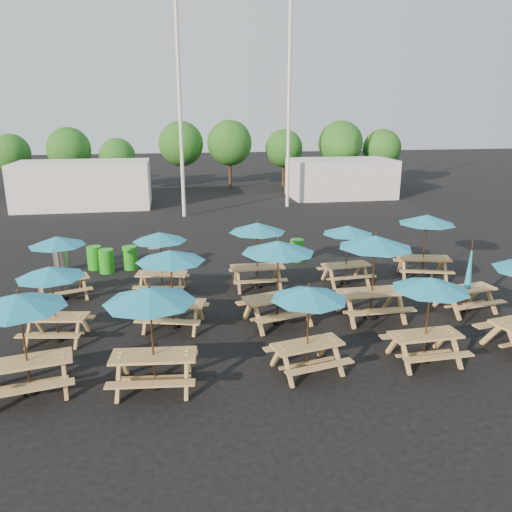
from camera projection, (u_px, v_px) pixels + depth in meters
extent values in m
plane|color=black|center=(264.00, 303.00, 15.56)|extent=(120.00, 120.00, 0.00)
cube|color=tan|center=(27.00, 362.00, 10.40)|extent=(1.87, 1.03, 0.06)
cube|color=tan|center=(28.00, 389.00, 9.90)|extent=(1.78, 0.60, 0.04)
cube|color=tan|center=(30.00, 360.00, 11.06)|extent=(1.78, 0.60, 0.04)
cylinder|color=black|center=(31.00, 390.00, 10.59)|extent=(0.35, 0.35, 0.10)
cylinder|color=brown|center=(25.00, 344.00, 10.29)|extent=(0.04, 0.04, 2.26)
cone|color=teal|center=(19.00, 301.00, 10.02)|extent=(2.23, 2.23, 0.31)
cube|color=tan|center=(56.00, 317.00, 12.84)|extent=(1.68, 0.88, 0.05)
cube|color=tan|center=(48.00, 336.00, 12.35)|extent=(1.61, 0.48, 0.04)
cube|color=tan|center=(65.00, 317.00, 13.48)|extent=(1.61, 0.48, 0.04)
cylinder|color=black|center=(58.00, 339.00, 13.01)|extent=(0.32, 0.32, 0.09)
cylinder|color=brown|center=(54.00, 304.00, 12.74)|extent=(0.04, 0.04, 2.04)
cone|color=teal|center=(50.00, 272.00, 12.50)|extent=(1.96, 1.96, 0.28)
cube|color=tan|center=(61.00, 279.00, 15.74)|extent=(1.74, 1.14, 0.05)
cube|color=tan|center=(65.00, 292.00, 15.31)|extent=(1.60, 0.75, 0.04)
cube|color=tan|center=(59.00, 281.00, 16.30)|extent=(1.60, 0.75, 0.04)
cylinder|color=black|center=(64.00, 297.00, 15.91)|extent=(0.32, 0.32, 0.09)
cylinder|color=brown|center=(60.00, 268.00, 15.63)|extent=(0.04, 0.04, 2.07)
cone|color=teal|center=(57.00, 241.00, 15.39)|extent=(2.21, 2.21, 0.29)
cube|color=tan|center=(154.00, 356.00, 10.62)|extent=(1.87, 0.88, 0.06)
cube|color=tan|center=(150.00, 384.00, 10.07)|extent=(1.82, 0.43, 0.04)
cube|color=tan|center=(158.00, 354.00, 11.34)|extent=(1.82, 0.43, 0.04)
cylinder|color=black|center=(155.00, 385.00, 10.81)|extent=(0.36, 0.36, 0.10)
cylinder|color=brown|center=(152.00, 338.00, 10.51)|extent=(0.04, 0.04, 2.31)
cone|color=teal|center=(150.00, 295.00, 10.24)|extent=(2.11, 2.11, 0.32)
cube|color=tan|center=(173.00, 303.00, 13.63)|extent=(1.87, 1.11, 0.06)
cube|color=tan|center=(167.00, 322.00, 13.09)|extent=(1.75, 0.69, 0.04)
cube|color=tan|center=(179.00, 304.00, 14.32)|extent=(1.75, 0.69, 0.04)
cylinder|color=black|center=(174.00, 325.00, 13.81)|extent=(0.35, 0.35, 0.10)
cylinder|color=brown|center=(172.00, 289.00, 13.52)|extent=(0.04, 0.04, 2.24)
cone|color=teal|center=(170.00, 256.00, 13.25)|extent=(2.29, 2.29, 0.31)
cube|color=tan|center=(162.00, 274.00, 16.24)|extent=(1.71, 0.92, 0.05)
cube|color=tan|center=(158.00, 287.00, 15.74)|extent=(1.64, 0.52, 0.04)
cube|color=tan|center=(165.00, 275.00, 16.89)|extent=(1.64, 0.52, 0.04)
cylinder|color=black|center=(163.00, 292.00, 16.42)|extent=(0.32, 0.32, 0.09)
cylinder|color=brown|center=(161.00, 263.00, 16.14)|extent=(0.04, 0.04, 2.07)
cone|color=teal|center=(160.00, 237.00, 15.90)|extent=(2.02, 2.02, 0.29)
cube|color=tan|center=(307.00, 344.00, 11.30)|extent=(1.72, 0.96, 0.05)
cube|color=tan|center=(320.00, 367.00, 10.85)|extent=(1.63, 0.57, 0.04)
cube|color=tan|center=(295.00, 344.00, 11.91)|extent=(1.63, 0.57, 0.04)
cylinder|color=black|center=(307.00, 369.00, 11.48)|extent=(0.32, 0.32, 0.09)
cylinder|color=brown|center=(308.00, 329.00, 11.20)|extent=(0.04, 0.04, 2.07)
cone|color=teal|center=(309.00, 293.00, 10.96)|extent=(2.06, 2.06, 0.29)
cube|color=tan|center=(277.00, 297.00, 13.89)|extent=(2.02, 1.18, 0.06)
cube|color=tan|center=(289.00, 316.00, 13.36)|extent=(1.90, 0.72, 0.04)
cube|color=tan|center=(267.00, 299.00, 14.58)|extent=(1.90, 0.72, 0.04)
cylinder|color=black|center=(277.00, 321.00, 14.09)|extent=(0.38, 0.38, 0.11)
cylinder|color=brown|center=(278.00, 282.00, 13.77)|extent=(0.05, 0.05, 2.42)
cone|color=teal|center=(278.00, 247.00, 13.48)|extent=(2.45, 2.45, 0.34)
cube|color=tan|center=(257.00, 267.00, 16.75)|extent=(1.77, 0.69, 0.06)
cube|color=tan|center=(261.00, 281.00, 16.22)|extent=(1.77, 0.25, 0.04)
cube|color=tan|center=(254.00, 269.00, 17.45)|extent=(1.77, 0.25, 0.04)
cylinder|color=black|center=(257.00, 286.00, 16.94)|extent=(0.35, 0.35, 0.10)
cylinder|color=brown|center=(257.00, 255.00, 16.64)|extent=(0.04, 0.04, 2.27)
cone|color=teal|center=(257.00, 227.00, 16.37)|extent=(1.89, 1.89, 0.32)
cube|color=tan|center=(426.00, 335.00, 11.76)|extent=(1.69, 0.71, 0.06)
cube|color=tan|center=(439.00, 357.00, 11.26)|extent=(1.67, 0.29, 0.04)
cube|color=tan|center=(412.00, 334.00, 12.41)|extent=(1.67, 0.29, 0.04)
cylinder|color=black|center=(423.00, 359.00, 11.93)|extent=(0.33, 0.33, 0.09)
cylinder|color=brown|center=(427.00, 320.00, 11.65)|extent=(0.04, 0.04, 2.13)
cone|color=teal|center=(431.00, 284.00, 11.40)|extent=(1.84, 1.84, 0.30)
cube|color=tan|center=(372.00, 292.00, 14.22)|extent=(1.96, 0.79, 0.06)
cube|color=tan|center=(382.00, 312.00, 13.63)|extent=(1.95, 0.31, 0.04)
cube|color=tan|center=(362.00, 294.00, 14.98)|extent=(1.95, 0.31, 0.04)
cylinder|color=black|center=(370.00, 316.00, 14.43)|extent=(0.39, 0.39, 0.11)
cylinder|color=brown|center=(373.00, 277.00, 14.09)|extent=(0.05, 0.05, 2.48)
cone|color=teal|center=(376.00, 241.00, 13.80)|extent=(2.11, 2.11, 0.35)
cube|color=tan|center=(346.00, 265.00, 17.18)|extent=(1.67, 0.77, 0.05)
cube|color=tan|center=(353.00, 277.00, 16.70)|extent=(1.63, 0.36, 0.04)
cube|color=tan|center=(339.00, 267.00, 17.81)|extent=(1.63, 0.36, 0.04)
cylinder|color=black|center=(345.00, 282.00, 17.36)|extent=(0.32, 0.32, 0.09)
cylinder|color=brown|center=(347.00, 255.00, 17.08)|extent=(0.04, 0.04, 2.07)
cone|color=teal|center=(348.00, 230.00, 16.84)|extent=(1.87, 1.87, 0.29)
cube|color=tan|center=(504.00, 322.00, 13.00)|extent=(1.92, 0.62, 0.04)
cube|color=tan|center=(467.00, 289.00, 14.78)|extent=(1.77, 0.92, 0.06)
cube|color=tan|center=(481.00, 305.00, 14.30)|extent=(1.71, 0.51, 0.04)
cube|color=tan|center=(452.00, 291.00, 15.42)|extent=(1.71, 0.51, 0.04)
cylinder|color=black|center=(464.00, 309.00, 14.96)|extent=(0.34, 0.34, 0.09)
cylinder|color=brown|center=(469.00, 276.00, 14.68)|extent=(0.04, 0.04, 2.16)
cone|color=teal|center=(470.00, 264.00, 14.57)|extent=(0.21, 0.21, 1.41)
cube|color=tan|center=(423.00, 258.00, 17.68)|extent=(1.95, 1.17, 0.06)
cube|color=tan|center=(427.00, 272.00, 17.12)|extent=(1.83, 0.73, 0.04)
cube|color=tan|center=(418.00, 261.00, 18.40)|extent=(1.83, 0.73, 0.04)
cylinder|color=black|center=(421.00, 277.00, 17.88)|extent=(0.37, 0.37, 0.10)
cylinder|color=brown|center=(424.00, 247.00, 17.56)|extent=(0.04, 0.04, 2.34)
cone|color=teal|center=(427.00, 219.00, 17.29)|extent=(2.40, 2.40, 0.33)
cylinder|color=gray|center=(61.00, 260.00, 18.50)|extent=(0.55, 0.55, 0.88)
cylinder|color=#20941A|center=(95.00, 258.00, 18.82)|extent=(0.55, 0.55, 0.88)
cylinder|color=#20941A|center=(106.00, 261.00, 18.41)|extent=(0.55, 0.55, 0.88)
cylinder|color=#20941A|center=(130.00, 258.00, 18.83)|extent=(0.55, 0.55, 0.88)
cylinder|color=gray|center=(156.00, 258.00, 18.75)|extent=(0.55, 0.55, 0.88)
cylinder|color=#20941A|center=(297.00, 250.00, 19.84)|extent=(0.55, 0.55, 0.88)
cylinder|color=silver|center=(180.00, 107.00, 26.81)|extent=(0.20, 0.20, 12.00)
cylinder|color=silver|center=(289.00, 107.00, 29.77)|extent=(0.20, 0.20, 12.00)
cube|color=silver|center=(84.00, 185.00, 30.90)|extent=(8.00, 4.00, 2.80)
cube|color=silver|center=(341.00, 178.00, 34.65)|extent=(7.00, 4.00, 2.60)
cylinder|color=#382314|center=(14.00, 179.00, 36.89)|extent=(0.24, 0.24, 1.92)
sphere|color=#1E5919|center=(11.00, 153.00, 36.36)|extent=(2.80, 2.80, 2.80)
cylinder|color=#382314|center=(72.00, 178.00, 36.29)|extent=(0.24, 0.24, 2.14)
sphere|color=#1E5919|center=(69.00, 149.00, 35.71)|extent=(3.11, 3.11, 3.11)
cylinder|color=#382314|center=(119.00, 180.00, 36.65)|extent=(0.24, 0.24, 1.78)
sphere|color=#1E5919|center=(117.00, 156.00, 36.17)|extent=(2.59, 2.59, 2.59)
cylinder|color=#382314|center=(182.00, 174.00, 38.34)|extent=(0.24, 0.24, 2.31)
sphere|color=#1E5919|center=(181.00, 144.00, 37.72)|extent=(3.36, 3.36, 3.36)
cylinder|color=#382314|center=(230.00, 173.00, 38.50)|extent=(0.24, 0.24, 2.35)
sphere|color=#1E5919|center=(230.00, 143.00, 37.86)|extent=(3.41, 3.41, 3.41)
cylinder|color=#382314|center=(283.00, 174.00, 39.65)|extent=(0.24, 0.24, 2.02)
sphere|color=#1E5919|center=(284.00, 148.00, 39.10)|extent=(2.94, 2.94, 2.94)
cylinder|color=#382314|center=(339.00, 173.00, 38.58)|extent=(0.24, 0.24, 2.32)
sphere|color=#1E5919|center=(340.00, 143.00, 37.95)|extent=(3.38, 3.38, 3.38)
cylinder|color=#382314|center=(380.00, 174.00, 39.20)|extent=(0.24, 0.24, 2.03)
sphere|color=#1E5919|center=(382.00, 148.00, 38.65)|extent=(2.95, 2.95, 2.95)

